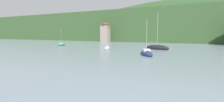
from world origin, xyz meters
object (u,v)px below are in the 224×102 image
object	(u,v)px
shore_building_west	(105,33)
sailboat_far_0	(107,48)
sailboat_far_4	(61,45)
sailboat_far_2	(146,54)
sailboat_far_3	(157,48)

from	to	relation	value
shore_building_west	sailboat_far_0	xyz separation A→B (m)	(21.68, -36.00, -4.92)
sailboat_far_4	sailboat_far_2	bearing A→B (deg)	-119.87
sailboat_far_2	sailboat_far_4	bearing A→B (deg)	34.69
shore_building_west	sailboat_far_2	size ratio (longest dim) A/B	1.32
shore_building_west	sailboat_far_0	bearing A→B (deg)	-58.94
shore_building_west	sailboat_far_4	distance (m)	32.42
sailboat_far_0	sailboat_far_2	size ratio (longest dim) A/B	0.76
sailboat_far_0	sailboat_far_4	bearing A→B (deg)	63.56
sailboat_far_4	sailboat_far_3	bearing A→B (deg)	-96.89
shore_building_west	sailboat_far_0	size ratio (longest dim) A/B	1.72
sailboat_far_0	sailboat_far_2	bearing A→B (deg)	-140.03
sailboat_far_2	sailboat_far_4	xyz separation A→B (m)	(-37.91, 14.18, -0.10)
sailboat_far_3	sailboat_far_4	size ratio (longest dim) A/B	1.62
sailboat_far_3	sailboat_far_4	bearing A→B (deg)	-161.53
shore_building_west	sailboat_far_3	size ratio (longest dim) A/B	0.93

